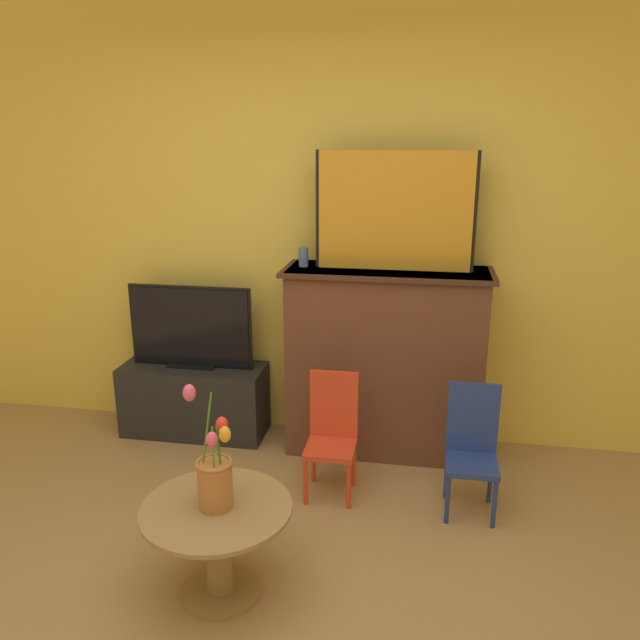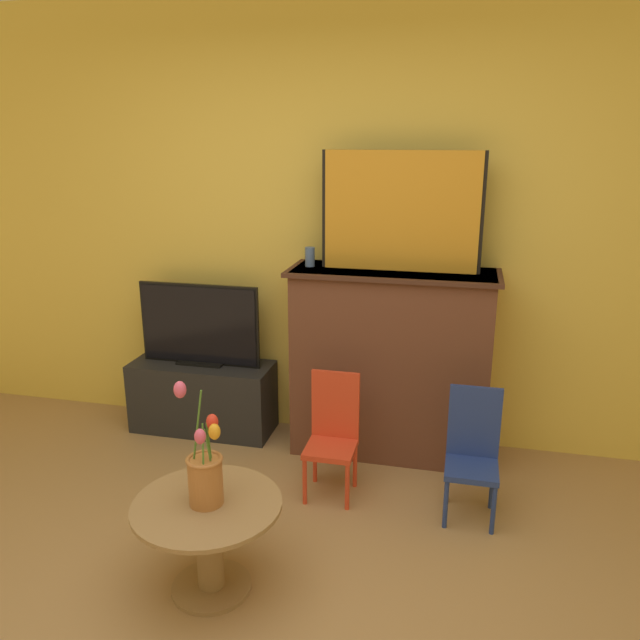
% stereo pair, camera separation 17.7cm
% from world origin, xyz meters
% --- Properties ---
extents(wall_back, '(8.00, 0.06, 2.70)m').
position_xyz_m(wall_back, '(0.00, 2.13, 1.35)').
color(wall_back, '#EAC651').
rests_on(wall_back, ground).
extents(fireplace_mantel, '(1.22, 0.45, 1.15)m').
position_xyz_m(fireplace_mantel, '(0.36, 1.89, 0.59)').
color(fireplace_mantel, brown).
rests_on(fireplace_mantel, ground).
extents(painting, '(0.91, 0.03, 0.67)m').
position_xyz_m(painting, '(0.39, 1.90, 1.48)').
color(painting, black).
rests_on(painting, fireplace_mantel).
extents(mantel_candle, '(0.06, 0.06, 0.11)m').
position_xyz_m(mantel_candle, '(-0.14, 1.90, 1.20)').
color(mantel_candle, '#4C6699').
rests_on(mantel_candle, fireplace_mantel).
extents(tv_stand, '(0.93, 0.36, 0.46)m').
position_xyz_m(tv_stand, '(-0.87, 1.90, 0.23)').
color(tv_stand, '#232326').
rests_on(tv_stand, ground).
extents(tv_monitor, '(0.80, 0.12, 0.53)m').
position_xyz_m(tv_monitor, '(-0.87, 1.91, 0.72)').
color(tv_monitor, black).
rests_on(tv_monitor, tv_stand).
extents(chair_red, '(0.26, 0.26, 0.68)m').
position_xyz_m(chair_red, '(0.12, 1.37, 0.36)').
color(chair_red, red).
rests_on(chair_red, ground).
extents(chair_blue, '(0.26, 0.26, 0.68)m').
position_xyz_m(chair_blue, '(0.86, 1.32, 0.36)').
color(chair_blue, navy).
rests_on(chair_blue, ground).
extents(side_table, '(0.63, 0.63, 0.43)m').
position_xyz_m(side_table, '(-0.22, 0.47, 0.28)').
color(side_table, '#99754C').
rests_on(side_table, ground).
extents(vase_tulips, '(0.19, 0.19, 0.54)m').
position_xyz_m(vase_tulips, '(-0.22, 0.47, 0.57)').
color(vase_tulips, '#AD6B38').
rests_on(vase_tulips, side_table).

